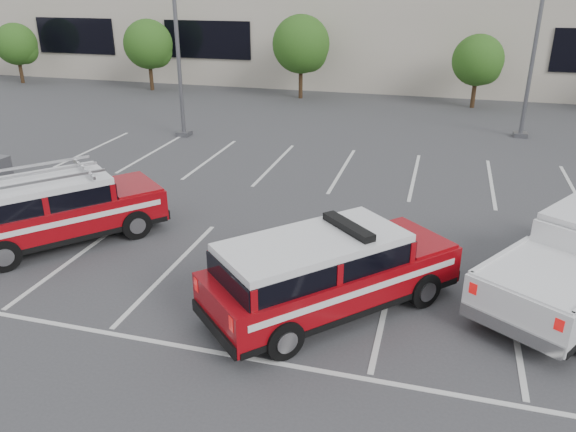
# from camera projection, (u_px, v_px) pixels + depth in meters

# --- Properties ---
(ground) EXTENTS (120.00, 120.00, 0.00)m
(ground) POSITION_uv_depth(u_px,v_px,m) (273.00, 284.00, 13.41)
(ground) COLOR #3C3C3F
(ground) RESTS_ON ground
(stall_markings) EXTENTS (23.00, 15.00, 0.01)m
(stall_markings) POSITION_uv_depth(u_px,v_px,m) (316.00, 214.00, 17.39)
(stall_markings) COLOR silver
(stall_markings) RESTS_ON ground
(convention_building) EXTENTS (60.00, 16.99, 13.20)m
(convention_building) POSITION_uv_depth(u_px,v_px,m) (406.00, 9.00, 39.76)
(convention_building) COLOR beige
(convention_building) RESTS_ON ground
(tree_far_left) EXTENTS (2.77, 2.77, 3.99)m
(tree_far_left) POSITION_uv_depth(u_px,v_px,m) (18.00, 46.00, 38.15)
(tree_far_left) COLOR #3F2B19
(tree_far_left) RESTS_ON ground
(tree_left) EXTENTS (3.07, 3.07, 4.42)m
(tree_left) POSITION_uv_depth(u_px,v_px,m) (150.00, 46.00, 35.56)
(tree_left) COLOR #3F2B19
(tree_left) RESTS_ON ground
(tree_mid_left) EXTENTS (3.37, 3.37, 4.85)m
(tree_mid_left) POSITION_uv_depth(u_px,v_px,m) (303.00, 46.00, 32.97)
(tree_mid_left) COLOR #3F2B19
(tree_mid_left) RESTS_ON ground
(tree_mid_right) EXTENTS (2.77, 2.77, 3.99)m
(tree_mid_right) POSITION_uv_depth(u_px,v_px,m) (479.00, 62.00, 30.70)
(tree_mid_right) COLOR #3F2B19
(tree_mid_right) RESTS_ON ground
(light_pole_left) EXTENTS (0.90, 0.60, 10.24)m
(light_pole_left) POSITION_uv_depth(u_px,v_px,m) (175.00, 17.00, 24.00)
(light_pole_left) COLOR #59595E
(light_pole_left) RESTS_ON ground
(light_pole_mid) EXTENTS (0.90, 0.60, 10.24)m
(light_pole_mid) POSITION_uv_depth(u_px,v_px,m) (540.00, 18.00, 23.82)
(light_pole_mid) COLOR #59595E
(light_pole_mid) RESTS_ON ground
(fire_chief_suv) EXTENTS (5.34, 5.48, 1.97)m
(fire_chief_suv) POSITION_uv_depth(u_px,v_px,m) (329.00, 277.00, 12.07)
(fire_chief_suv) COLOR maroon
(fire_chief_suv) RESTS_ON ground
(ladder_suv) EXTENTS (5.01, 5.39, 2.09)m
(ladder_suv) POSITION_uv_depth(u_px,v_px,m) (57.00, 213.00, 15.27)
(ladder_suv) COLOR maroon
(ladder_suv) RESTS_ON ground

